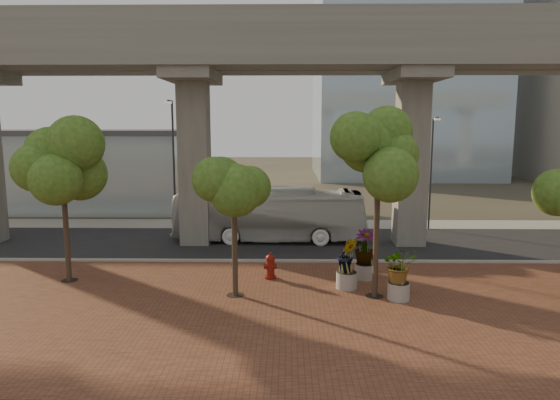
{
  "coord_description": "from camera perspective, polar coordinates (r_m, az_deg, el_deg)",
  "views": [
    {
      "loc": [
        -0.82,
        -25.66,
        6.67
      ],
      "look_at": [
        -1.23,
        0.5,
        2.74
      ],
      "focal_mm": 32.0,
      "sensor_mm": 36.0,
      "label": 1
    }
  ],
  "objects": [
    {
      "name": "street_tree_near_west",
      "position": [
        19.03,
        -5.3,
        1.82
      ],
      "size": [
        3.26,
        3.26,
        5.9
      ],
      "color": "#4D3D2C",
      "rests_on": "ground"
    },
    {
      "name": "far_sidewalk",
      "position": [
        33.83,
        2.27,
        -2.79
      ],
      "size": [
        90.0,
        3.0,
        0.06
      ],
      "primitive_type": "cube",
      "color": "#9B9990",
      "rests_on": "ground"
    },
    {
      "name": "transit_bus",
      "position": [
        28.77,
        -1.17,
        -1.75
      ],
      "size": [
        11.08,
        2.92,
        3.07
      ],
      "primitive_type": "imported",
      "rotation": [
        0.0,
        0.0,
        1.54
      ],
      "color": "silver",
      "rests_on": "ground"
    },
    {
      "name": "street_tree_near_east",
      "position": [
        19.09,
        11.19,
        4.62
      ],
      "size": [
        3.99,
        3.99,
        7.2
      ],
      "color": "#4D3D2C",
      "rests_on": "ground"
    },
    {
      "name": "station_pavilion",
      "position": [
        46.0,
        -23.8,
        3.51
      ],
      "size": [
        23.0,
        13.0,
        6.3
      ],
      "color": "#AEC0C7",
      "rests_on": "ground"
    },
    {
      "name": "curb_strip",
      "position": [
        24.58,
        2.8,
        -7.02
      ],
      "size": [
        70.0,
        0.25,
        0.16
      ],
      "primitive_type": "cube",
      "color": "#9B9990",
      "rests_on": "ground"
    },
    {
      "name": "planter_front",
      "position": [
        19.64,
        13.48,
        -7.52
      ],
      "size": [
        1.88,
        1.88,
        2.07
      ],
      "color": "#B0AA9F",
      "rests_on": "ground"
    },
    {
      "name": "asphalt_road",
      "position": [
        28.46,
        2.53,
        -4.98
      ],
      "size": [
        90.0,
        8.0,
        0.04
      ],
      "primitive_type": "cube",
      "color": "black",
      "rests_on": "ground"
    },
    {
      "name": "streetlamp_west",
      "position": [
        33.97,
        -12.12,
        5.21
      ],
      "size": [
        0.41,
        1.19,
        8.24
      ],
      "color": "#2C2C31",
      "rests_on": "ground"
    },
    {
      "name": "streetlamp_east",
      "position": [
        33.03,
        16.94,
        3.84
      ],
      "size": [
        0.35,
        1.03,
        7.14
      ],
      "color": "#2B2B30",
      "rests_on": "ground"
    },
    {
      "name": "brick_plaza",
      "position": [
        18.89,
        3.4,
        -12.05
      ],
      "size": [
        70.0,
        13.0,
        0.06
      ],
      "primitive_type": "cube",
      "color": "brown",
      "rests_on": "ground"
    },
    {
      "name": "planter_right",
      "position": [
        21.9,
        9.67,
        -5.56
      ],
      "size": [
        2.04,
        2.04,
        2.18
      ],
      "color": "gray",
      "rests_on": "ground"
    },
    {
      "name": "transit_viaduct",
      "position": [
        27.68,
        2.63,
        9.81
      ],
      "size": [
        72.0,
        5.6,
        12.4
      ],
      "color": "gray",
      "rests_on": "ground"
    },
    {
      "name": "street_tree_far_west",
      "position": [
        22.65,
        -23.67,
        3.97
      ],
      "size": [
        3.99,
        3.99,
        6.93
      ],
      "color": "#4D3D2C",
      "rests_on": "ground"
    },
    {
      "name": "planter_left",
      "position": [
        20.56,
        7.68,
        -6.54
      ],
      "size": [
        1.93,
        1.93,
        2.12
      ],
      "color": "#A6A396",
      "rests_on": "ground"
    },
    {
      "name": "fire_hydrant",
      "position": [
        21.86,
        -1.1,
        -7.56
      ],
      "size": [
        0.57,
        0.51,
        1.14
      ],
      "color": "maroon",
      "rests_on": "ground"
    },
    {
      "name": "ground",
      "position": [
        26.53,
        2.65,
        -6.03
      ],
      "size": [
        160.0,
        160.0,
        0.0
      ],
      "primitive_type": "plane",
      "color": "#393529",
      "rests_on": "ground"
    }
  ]
}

